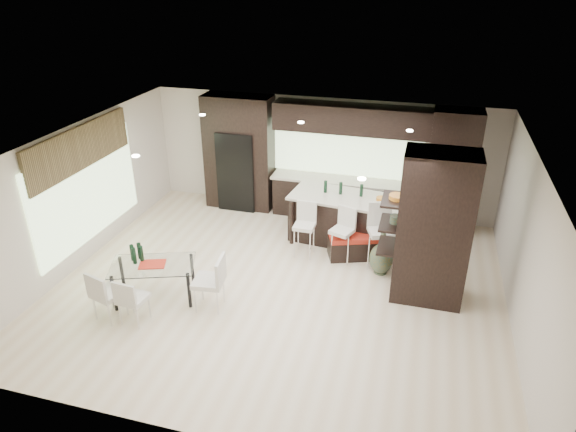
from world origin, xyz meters
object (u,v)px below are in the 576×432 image
(kitchen_island, at_px, (349,219))
(stool_right, at_px, (380,243))
(floor_vase, at_px, (383,245))
(chair_near, at_px, (134,301))
(stool_mid, at_px, (341,240))
(chair_end, at_px, (209,285))
(chair_far, at_px, (109,296))
(stool_left, at_px, (304,235))
(bench, at_px, (361,245))
(dining_table, at_px, (155,281))

(kitchen_island, distance_m, stool_right, 1.15)
(floor_vase, bearing_deg, chair_near, -145.39)
(kitchen_island, distance_m, stool_mid, 0.83)
(kitchen_island, relative_size, chair_end, 2.69)
(chair_far, relative_size, chair_end, 0.92)
(stool_left, distance_m, bench, 1.17)
(stool_left, bearing_deg, stool_right, -1.00)
(kitchen_island, bearing_deg, bench, -50.79)
(chair_end, bearing_deg, chair_near, 116.93)
(stool_left, height_order, floor_vase, floor_vase)
(chair_far, bearing_deg, dining_table, 74.23)
(stool_right, xyz_separation_m, bench, (-0.39, 0.29, -0.27))
(stool_left, distance_m, chair_near, 3.58)
(stool_right, bearing_deg, kitchen_island, 111.91)
(kitchen_island, height_order, stool_right, stool_right)
(kitchen_island, relative_size, stool_left, 2.71)
(stool_left, height_order, chair_far, stool_left)
(kitchen_island, height_order, chair_far, kitchen_island)
(stool_mid, distance_m, chair_end, 2.87)
(floor_vase, distance_m, chair_end, 3.31)
(stool_mid, xyz_separation_m, stool_right, (0.76, -0.03, 0.07))
(stool_mid, distance_m, bench, 0.49)
(dining_table, bearing_deg, chair_near, -109.90)
(dining_table, xyz_separation_m, chair_near, (0.00, -0.69, 0.05))
(stool_left, height_order, chair_near, stool_left)
(stool_mid, height_order, chair_near, stool_mid)
(chair_near, height_order, chair_far, chair_far)
(chair_end, bearing_deg, stool_left, -34.45)
(stool_right, distance_m, dining_table, 4.26)
(bench, height_order, chair_far, chair_far)
(chair_near, bearing_deg, kitchen_island, 56.35)
(dining_table, bearing_deg, chair_end, -19.90)
(kitchen_island, xyz_separation_m, chair_near, (-2.93, -3.68, -0.12))
(dining_table, height_order, chair_far, chair_far)
(stool_right, bearing_deg, dining_table, -169.36)
(kitchen_island, height_order, chair_near, kitchen_island)
(floor_vase, relative_size, chair_near, 1.58)
(floor_vase, distance_m, dining_table, 4.21)
(stool_left, bearing_deg, chair_end, -117.57)
(bench, bearing_deg, chair_end, -153.18)
(kitchen_island, relative_size, chair_near, 3.14)
(chair_near, bearing_deg, stool_mid, 49.11)
(stool_right, relative_size, chair_near, 1.33)
(stool_right, xyz_separation_m, chair_near, (-3.68, -2.82, -0.13))
(floor_vase, height_order, chair_near, floor_vase)
(stool_left, bearing_deg, dining_table, -135.00)
(stool_mid, relative_size, chair_far, 1.06)
(stool_right, bearing_deg, chair_far, -164.89)
(stool_right, distance_m, floor_vase, 0.26)
(floor_vase, bearing_deg, stool_left, 170.45)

